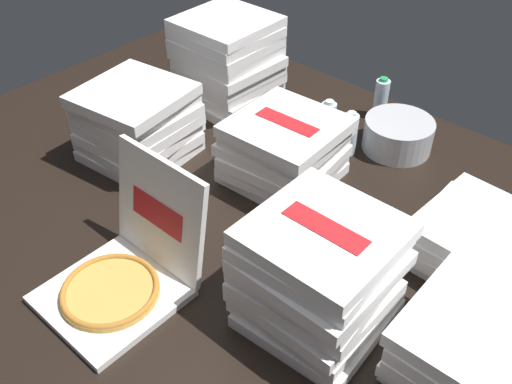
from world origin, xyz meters
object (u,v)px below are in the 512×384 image
Objects in this scene: pizza_stack_right_far at (137,123)px; ice_bucket at (398,135)px; pizza_stack_left_near at (481,356)px; water_bottle_0 at (381,99)px; pizza_stack_center_far at (479,243)px; water_bottle_1 at (350,134)px; water_bottle_2 at (328,122)px; pizza_stack_center_near at (228,61)px; pizza_stack_right_mid at (319,275)px; open_pizza_box at (125,269)px; pizza_stack_left_mid at (284,150)px.

ice_bucket is (0.77, 0.76, -0.09)m from pizza_stack_right_far.
pizza_stack_right_far is at bearing 176.90° from pizza_stack_left_near.
pizza_stack_center_far is at bearing -38.16° from water_bottle_0.
water_bottle_1 is 0.12m from water_bottle_2.
pizza_stack_center_near reaches higher than pizza_stack_right_mid.
open_pizza_box reaches higher than water_bottle_1.
water_bottle_2 is (-0.55, 0.80, -0.09)m from pizza_stack_right_mid.
water_bottle_0 is at bearing 79.20° from water_bottle_2.
pizza_stack_right_mid is at bearing 30.89° from open_pizza_box.
pizza_stack_center_far is (1.33, 0.34, -0.07)m from pizza_stack_right_far.
pizza_stack_center_far is 0.96× the size of pizza_stack_right_mid.
ice_bucket is 0.22m from water_bottle_1.
pizza_stack_right_mid is (-0.46, -0.11, 0.07)m from pizza_stack_left_near.
ice_bucket is (0.82, 0.18, -0.14)m from pizza_stack_center_near.
pizza_stack_right_far is 1.08× the size of pizza_stack_center_near.
pizza_stack_center_far is at bearing 5.11° from pizza_stack_left_mid.
pizza_stack_left_near is at bearing -64.96° from pizza_stack_center_far.
pizza_stack_right_far is at bearing -153.39° from pizza_stack_left_mid.
water_bottle_2 is at bearing 49.63° from pizza_stack_right_far.
pizza_stack_center_far is 0.69m from ice_bucket.
pizza_stack_left_near is 1.11m from water_bottle_1.
pizza_stack_right_far is 2.28× the size of water_bottle_1.
water_bottle_2 is (-0.03, 1.11, 0.01)m from open_pizza_box.
water_bottle_2 is at bearing -149.41° from ice_bucket.
water_bottle_1 is (-0.89, 0.68, -0.02)m from pizza_stack_left_near.
pizza_stack_right_far is (-0.54, 0.50, 0.08)m from open_pizza_box.
pizza_stack_left_mid is 1.02× the size of pizza_stack_right_mid.
pizza_stack_right_mid is 2.21× the size of water_bottle_2.
water_bottle_0 is at bearing 100.16° from water_bottle_1.
water_bottle_1 is at bearing 118.35° from pizza_stack_right_mid.
open_pizza_box reaches higher than water_bottle_2.
pizza_stack_left_mid is at bearing 26.61° from pizza_stack_right_far.
pizza_stack_left_mid is at bearing 159.84° from pizza_stack_left_near.
pizza_stack_right_far is 1.08m from pizza_stack_right_mid.
pizza_stack_right_mid is 1.00m from ice_bucket.
pizza_stack_right_mid is 0.97m from water_bottle_2.
water_bottle_2 is at bearing 91.38° from open_pizza_box.
pizza_stack_left_near is at bearing 23.07° from open_pizza_box.
open_pizza_box reaches higher than pizza_stack_left_mid.
pizza_stack_right_far is at bearing -121.86° from water_bottle_0.
water_bottle_0 is (-0.48, 1.12, -0.09)m from pizza_stack_right_mid.
water_bottle_0 is at bearing 141.84° from pizza_stack_center_far.
pizza_stack_center_near is (-1.57, 0.66, 0.09)m from pizza_stack_left_near.
pizza_stack_left_near is at bearing -34.43° from water_bottle_2.
pizza_stack_center_near is at bearing -150.49° from water_bottle_0.
pizza_stack_right_far reaches higher than water_bottle_1.
pizza_stack_center_far is (0.78, 0.85, 0.01)m from open_pizza_box.
pizza_stack_center_near is 2.12× the size of water_bottle_1.
pizza_stack_right_far is 0.88m from water_bottle_1.
water_bottle_1 is (-0.14, -0.17, 0.03)m from ice_bucket.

